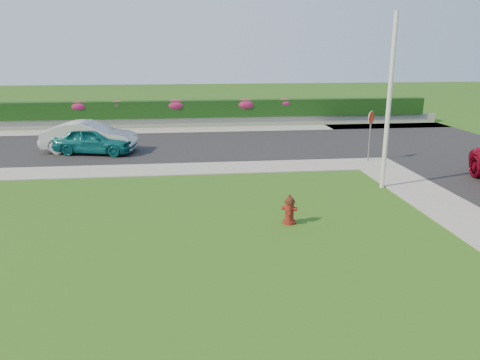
{
  "coord_description": "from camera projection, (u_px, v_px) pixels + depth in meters",
  "views": [
    {
      "loc": [
        -1.26,
        -10.34,
        4.91
      ],
      "look_at": [
        0.41,
        3.87,
        0.9
      ],
      "focal_mm": 35.0,
      "sensor_mm": 36.0,
      "label": 1
    }
  ],
  "objects": [
    {
      "name": "flower_clump_d",
      "position": [
        176.0,
        105.0,
        30.37
      ],
      "size": [
        1.44,
        0.92,
        0.72
      ],
      "primitive_type": "ellipsoid",
      "color": "#AB1D5D",
      "rests_on": "hedge"
    },
    {
      "name": "ground",
      "position": [
        242.0,
        259.0,
        11.36
      ],
      "size": [
        120.0,
        120.0,
        0.0
      ],
      "primitive_type": "plane",
      "color": "black",
      "rests_on": "ground"
    },
    {
      "name": "flower_clump_c",
      "position": [
        117.0,
        105.0,
        29.94
      ],
      "size": [
        1.12,
        0.72,
        0.56
      ],
      "primitive_type": "ellipsoid",
      "color": "#AB1D5D",
      "rests_on": "hedge"
    },
    {
      "name": "flower_clump_b",
      "position": [
        79.0,
        106.0,
        29.69
      ],
      "size": [
        1.38,
        0.89,
        0.69
      ],
      "primitive_type": "ellipsoid",
      "color": "#AB1D5D",
      "rests_on": "hedge"
    },
    {
      "name": "sidewalk_far",
      "position": [
        71.0,
        172.0,
        19.29
      ],
      "size": [
        24.0,
        2.0,
        0.04
      ],
      "primitive_type": "cube",
      "color": "gray",
      "rests_on": "ground"
    },
    {
      "name": "flower_clump_f",
      "position": [
        285.0,
        103.0,
        31.17
      ],
      "size": [
        1.21,
        0.78,
        0.61
      ],
      "primitive_type": "ellipsoid",
      "color": "#AB1D5D",
      "rests_on": "hedge"
    },
    {
      "name": "hedge",
      "position": [
        189.0,
        109.0,
        30.64
      ],
      "size": [
        32.0,
        0.9,
        1.1
      ],
      "primitive_type": "cube",
      "color": "black",
      "rests_on": "retaining_wall"
    },
    {
      "name": "fire_hydrant",
      "position": [
        289.0,
        210.0,
        13.56
      ],
      "size": [
        0.45,
        0.43,
        0.87
      ],
      "rotation": [
        0.0,
        0.0,
        -0.43
      ],
      "color": "#590F0D",
      "rests_on": "ground"
    },
    {
      "name": "flower_clump_e",
      "position": [
        245.0,
        104.0,
        30.89
      ],
      "size": [
        1.48,
        0.95,
        0.74
      ],
      "primitive_type": "ellipsoid",
      "color": "#AB1D5D",
      "rests_on": "hedge"
    },
    {
      "name": "sidewalk_beyond",
      "position": [
        190.0,
        130.0,
        29.41
      ],
      "size": [
        34.0,
        2.0,
        0.04
      ],
      "primitive_type": "cube",
      "color": "gray",
      "rests_on": "ground"
    },
    {
      "name": "sedan_teal",
      "position": [
        94.0,
        140.0,
        22.48
      ],
      "size": [
        4.12,
        2.47,
        1.31
      ],
      "primitive_type": "imported",
      "rotation": [
        0.0,
        0.0,
        1.32
      ],
      "color": "#0D5E64",
      "rests_on": "street_far"
    },
    {
      "name": "street_far",
      "position": [
        113.0,
        147.0,
        24.18
      ],
      "size": [
        26.0,
        8.0,
        0.04
      ],
      "primitive_type": "cube",
      "color": "black",
      "rests_on": "ground"
    },
    {
      "name": "sedan_silver",
      "position": [
        89.0,
        137.0,
        22.84
      ],
      "size": [
        4.72,
        2.26,
        1.49
      ],
      "primitive_type": "imported",
      "rotation": [
        0.0,
        0.0,
        1.42
      ],
      "color": "#B9BDC2",
      "rests_on": "street_far"
    },
    {
      "name": "retaining_wall",
      "position": [
        189.0,
        122.0,
        30.77
      ],
      "size": [
        34.0,
        0.4,
        0.6
      ],
      "primitive_type": "cube",
      "color": "gray",
      "rests_on": "ground"
    },
    {
      "name": "stop_sign",
      "position": [
        371.0,
        124.0,
        20.78
      ],
      "size": [
        0.45,
        0.46,
        2.3
      ],
      "rotation": [
        0.0,
        0.0,
        0.4
      ],
      "color": "slate",
      "rests_on": "ground"
    },
    {
      "name": "curb_corner",
      "position": [
        374.0,
        164.0,
        20.74
      ],
      "size": [
        2.0,
        2.0,
        0.04
      ],
      "primitive_type": "cube",
      "color": "gray",
      "rests_on": "ground"
    },
    {
      "name": "utility_pole",
      "position": [
        389.0,
        103.0,
        16.4
      ],
      "size": [
        0.16,
        0.16,
        6.15
      ],
      "primitive_type": "cylinder",
      "color": "silver",
      "rests_on": "ground"
    }
  ]
}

